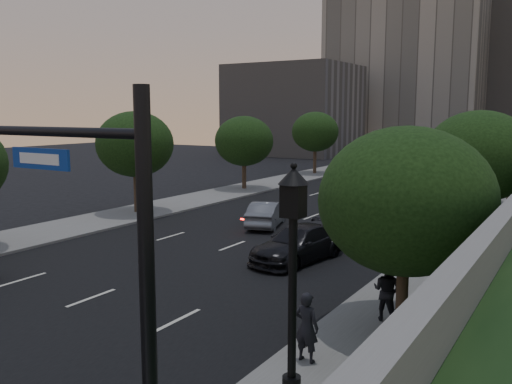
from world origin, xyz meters
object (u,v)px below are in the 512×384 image
Objects in this scene: sedan_far_left at (356,168)px; sedan_far_right at (415,190)px; sedan_mid_left at (267,214)px; pedestrian_c at (435,266)px; pedestrian_b at (387,291)px; sedan_near_right at (298,244)px; street_lamp at (292,305)px; traffic_signal_mast at (97,298)px; pedestrian_a at (307,327)px.

sedan_far_left is 16.98m from sedan_far_right.
pedestrian_c is at bearing 130.79° from sedan_mid_left.
pedestrian_c is (0.51, 3.98, -0.11)m from pedestrian_b.
pedestrian_b is at bearing -33.02° from sedan_near_right.
street_lamp is 20.37m from sedan_mid_left.
street_lamp is 1.38× the size of sedan_far_right.
traffic_signal_mast is 3.66× the size of pedestrian_b.
pedestrian_c reaches higher than sedan_far_left.
pedestrian_b is (-0.02, 6.37, -1.53)m from street_lamp.
street_lamp is at bearing -95.62° from sedan_far_right.
traffic_signal_mast is 1.25× the size of street_lamp.
pedestrian_b is at bearing 116.89° from sedan_mid_left.
traffic_signal_mast reaches higher than street_lamp.
pedestrian_a is at bearing -96.38° from sedan_far_right.
sedan_mid_left is 0.91× the size of sedan_far_left.
pedestrian_a is at bearing 100.79° from sedan_far_left.
traffic_signal_mast is 4.27m from street_lamp.
sedan_near_right is 1.32× the size of sedan_far_right.
sedan_far_left is 35.55m from sedan_near_right.
street_lamp is 1.24× the size of sedan_mid_left.
sedan_mid_left is 17.69m from pedestrian_a.
traffic_signal_mast is 1.30× the size of sedan_near_right.
traffic_signal_mast is at bearing -99.11° from sedan_far_right.
street_lamp is at bearing 98.21° from pedestrian_b.
traffic_signal_mast is 6.91m from pedestrian_a.
sedan_far_left is 38.92m from pedestrian_c.
pedestrian_b reaches higher than pedestrian_c.
street_lamp is at bearing 100.78° from sedan_far_left.
street_lamp reaches higher than sedan_mid_left.
street_lamp is 10.49m from pedestrian_c.
traffic_signal_mast is at bearing -65.68° from sedan_near_right.
traffic_signal_mast is 10.66m from pedestrian_b.
sedan_far_left is 42.35m from pedestrian_b.
street_lamp is 3.00× the size of pedestrian_a.
pedestrian_a is 1.11× the size of pedestrian_c.
sedan_far_left is 2.97× the size of pedestrian_c.
street_lamp reaches higher than sedan_near_right.
pedestrian_a is (9.87, -14.68, 0.34)m from sedan_mid_left.
traffic_signal_mast is 1.72× the size of sedan_far_right.
street_lamp reaches higher than pedestrian_c.
pedestrian_a is 3.96m from pedestrian_b.
sedan_near_right reaches higher than sedan_mid_left.
traffic_signal_mast reaches higher than sedan_far_right.
sedan_far_right is at bearing 99.83° from sedan_near_right.
sedan_far_left is at bearing -59.42° from pedestrian_b.
street_lamp is 6.56m from pedestrian_b.
sedan_far_right is at bearing -68.44° from pedestrian_b.
sedan_near_right is (10.48, -33.97, 0.08)m from sedan_far_left.
sedan_near_right is at bearing 98.27° from sedan_far_left.
traffic_signal_mast is 1.54× the size of sedan_mid_left.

